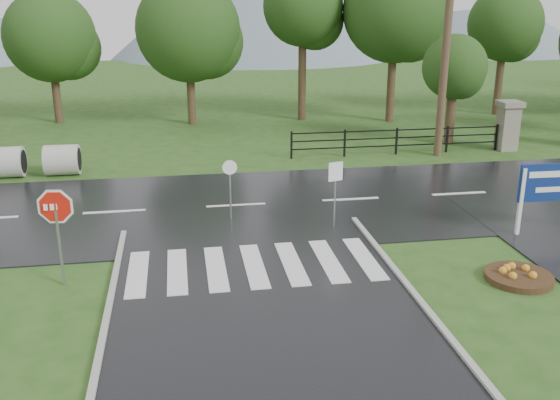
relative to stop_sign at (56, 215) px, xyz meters
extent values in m
plane|color=#284C19|center=(4.76, -4.75, -1.84)|extent=(120.00, 120.00, 0.00)
cube|color=black|center=(4.76, 5.25, -1.84)|extent=(90.00, 8.00, 0.04)
cube|color=silver|center=(1.76, 0.25, -1.78)|extent=(0.50, 2.80, 0.02)
cube|color=silver|center=(2.76, 0.25, -1.78)|extent=(0.50, 2.80, 0.02)
cube|color=silver|center=(3.76, 0.25, -1.78)|extent=(0.50, 2.80, 0.02)
cube|color=silver|center=(4.76, 0.25, -1.78)|extent=(0.50, 2.80, 0.02)
cube|color=silver|center=(5.76, 0.25, -1.78)|extent=(0.50, 2.80, 0.02)
cube|color=silver|center=(6.76, 0.25, -1.78)|extent=(0.50, 2.80, 0.02)
cube|color=silver|center=(7.76, 0.25, -1.78)|extent=(0.50, 2.80, 0.02)
cube|color=gray|center=(17.76, 11.25, -0.84)|extent=(0.80, 0.80, 2.00)
cube|color=#6B6659|center=(17.76, 11.25, 0.28)|extent=(1.00, 1.00, 0.24)
cube|color=black|center=(12.51, 11.25, -1.44)|extent=(9.50, 0.05, 0.05)
cube|color=black|center=(12.51, 11.25, -1.09)|extent=(9.50, 0.05, 0.05)
cube|color=black|center=(12.51, 11.25, -0.74)|extent=(9.50, 0.05, 0.05)
cube|color=black|center=(7.76, 11.25, -1.24)|extent=(0.08, 0.08, 1.20)
cube|color=black|center=(17.26, 11.25, -1.24)|extent=(0.08, 0.08, 1.20)
sphere|color=slate|center=(12.76, 60.25, -19.12)|extent=(48.00, 48.00, 48.00)
sphere|color=slate|center=(40.76, 60.25, -14.80)|extent=(36.00, 36.00, 36.00)
cylinder|color=#9E9B93|center=(-3.72, 10.25, -1.24)|extent=(1.30, 1.20, 1.20)
cylinder|color=#9E9B93|center=(-1.62, 10.25, -1.24)|extent=(1.30, 1.20, 1.20)
cube|color=#939399|center=(0.00, 0.00, -0.86)|extent=(0.06, 0.06, 1.95)
cylinder|color=white|center=(0.00, 0.01, 0.21)|extent=(1.16, 0.17, 1.17)
cylinder|color=red|center=(0.00, 0.00, 0.21)|extent=(1.01, 0.16, 1.02)
cube|color=silver|center=(12.75, 1.25, -0.80)|extent=(0.11, 0.11, 2.08)
cube|color=navy|center=(13.89, 1.25, -0.23)|extent=(2.49, 0.12, 1.14)
cube|color=white|center=(13.89, 1.21, -0.44)|extent=(1.45, 0.04, 0.16)
cylinder|color=#332111|center=(11.22, -1.57, -1.75)|extent=(1.67, 1.67, 0.17)
cube|color=#939399|center=(7.51, 2.66, -0.84)|extent=(0.04, 0.04, 1.99)
cube|color=white|center=(7.51, 2.64, -0.01)|extent=(0.46, 0.14, 0.57)
cylinder|color=#939399|center=(4.48, 3.95, -0.92)|extent=(0.06, 0.06, 1.83)
cylinder|color=white|center=(4.48, 3.93, -0.09)|extent=(0.46, 0.03, 0.46)
cylinder|color=#473523|center=(14.26, 10.75, 3.19)|extent=(0.34, 0.34, 10.05)
cylinder|color=#3D2B1C|center=(15.64, 12.75, -0.32)|extent=(0.42, 0.42, 3.03)
sphere|color=#1B3B12|center=(15.64, 12.75, 1.80)|extent=(2.96, 2.96, 2.96)
camera|label=1|loc=(3.00, -14.64, 5.03)|focal=40.00mm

